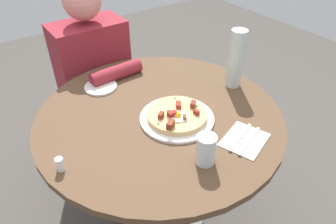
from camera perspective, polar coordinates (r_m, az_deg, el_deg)
ground_plane at (r=1.82m, az=-1.20°, el=-18.88°), size 6.00×6.00×0.00m
dining_table at (r=1.39m, az=-1.49°, el=-5.82°), size 1.02×1.02×0.73m
person_seated at (r=1.87m, az=-12.99°, el=3.56°), size 0.38×0.46×1.14m
pizza_plate at (r=1.24m, az=1.66°, el=-1.15°), size 0.30×0.30×0.01m
breakfast_pizza at (r=1.23m, az=1.68°, el=-0.52°), size 0.24×0.24×0.05m
bread_plate at (r=1.47m, az=-12.39°, el=4.60°), size 0.15×0.15×0.01m
napkin at (r=1.18m, az=14.03°, el=-5.03°), size 0.21×0.19×0.00m
fork at (r=1.18m, az=13.27°, el=-4.54°), size 0.17×0.07×0.00m
knife at (r=1.18m, az=14.86°, el=-5.18°), size 0.17×0.07×0.00m
water_glass at (r=1.04m, az=7.04°, el=-6.94°), size 0.07×0.07×0.11m
water_bottle at (r=1.43m, az=12.47°, el=9.59°), size 0.07×0.07×0.27m
salt_shaker at (r=1.09m, az=-19.41°, el=-9.15°), size 0.03×0.03×0.05m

